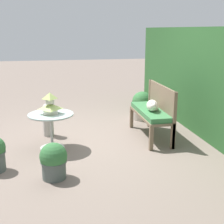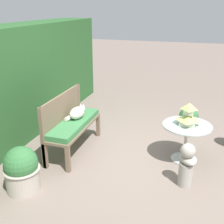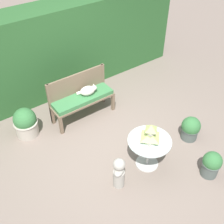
% 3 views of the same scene
% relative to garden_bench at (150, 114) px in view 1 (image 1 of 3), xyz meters
% --- Properties ---
extents(ground, '(30.00, 30.00, 0.00)m').
position_rel_garden_bench_xyz_m(ground, '(-0.06, -1.02, -0.44)').
color(ground, '#75665B').
extents(foliage_hedge_back, '(6.40, 0.78, 1.94)m').
position_rel_garden_bench_xyz_m(foliage_hedge_back, '(-0.06, 1.27, 0.53)').
color(foliage_hedge_back, '#285628').
rests_on(foliage_hedge_back, ground).
extents(garden_bench, '(1.31, 0.43, 0.52)m').
position_rel_garden_bench_xyz_m(garden_bench, '(0.00, 0.00, 0.00)').
color(garden_bench, brown).
rests_on(garden_bench, ground).
extents(bench_backrest, '(1.31, 0.06, 0.95)m').
position_rel_garden_bench_xyz_m(bench_backrest, '(0.00, 0.19, 0.24)').
color(bench_backrest, brown).
rests_on(bench_backrest, ground).
extents(cat, '(0.39, 0.28, 0.21)m').
position_rel_garden_bench_xyz_m(cat, '(0.12, -0.01, 0.18)').
color(cat, silver).
rests_on(cat, garden_bench).
extents(patio_table, '(0.73, 0.73, 0.59)m').
position_rel_garden_bench_xyz_m(patio_table, '(0.23, -1.75, 0.03)').
color(patio_table, '#B7B7B2').
rests_on(patio_table, ground).
extents(pagoda_birdhouse, '(0.30, 0.30, 0.35)m').
position_rel_garden_bench_xyz_m(pagoda_birdhouse, '(0.23, -1.75, 0.30)').
color(pagoda_birdhouse, beige).
rests_on(pagoda_birdhouse, patio_table).
extents(garden_bust, '(0.31, 0.30, 0.61)m').
position_rel_garden_bench_xyz_m(garden_bust, '(-0.44, -1.80, -0.12)').
color(garden_bust, '#A39E93').
rests_on(garden_bust, ground).
extents(potted_plant_bench_left, '(0.36, 0.36, 0.49)m').
position_rel_garden_bench_xyz_m(potted_plant_bench_left, '(1.31, -1.74, -0.19)').
color(potted_plant_bench_left, '#4C5651').
rests_on(potted_plant_bench_left, ground).
extents(potted_plant_bench_right, '(0.47, 0.47, 0.61)m').
position_rel_garden_bench_xyz_m(potted_plant_bench_right, '(-1.17, 0.19, -0.14)').
color(potted_plant_bench_right, '#ADA393').
rests_on(potted_plant_bench_right, ground).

